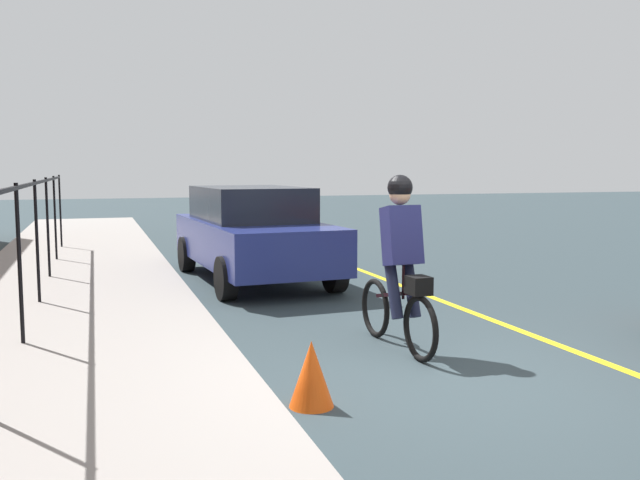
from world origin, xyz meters
TOP-DOWN VIEW (x-y plane):
  - ground_plane at (0.00, 0.00)m, footprint 80.00×80.00m
  - lane_line_centre at (0.00, -1.60)m, footprint 36.00×0.12m
  - sidewalk at (0.00, 3.40)m, footprint 40.00×3.20m
  - iron_fence at (1.00, 3.80)m, footprint 20.03×0.04m
  - cyclist_lead at (1.17, 0.10)m, footprint 1.71×0.37m
  - parked_sedan_rear at (6.02, 0.56)m, footprint 4.50×2.13m
  - traffic_cone_near at (-0.14, 1.49)m, footprint 0.36×0.36m

SIDE VIEW (x-z plane):
  - ground_plane at x=0.00m, z-range 0.00..0.00m
  - lane_line_centre at x=0.00m, z-range 0.00..0.01m
  - sidewalk at x=0.00m, z-range 0.00..0.15m
  - traffic_cone_near at x=-0.14m, z-range 0.00..0.53m
  - parked_sedan_rear at x=6.02m, z-range 0.03..1.61m
  - cyclist_lead at x=1.17m, z-range 0.00..1.82m
  - iron_fence at x=1.00m, z-range 0.57..2.17m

